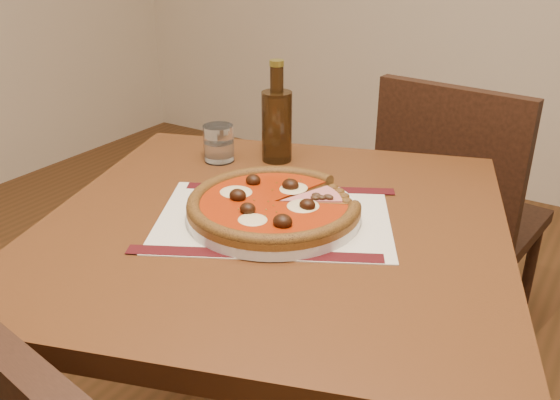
% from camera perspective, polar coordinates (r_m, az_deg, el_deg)
% --- Properties ---
extents(table, '(1.01, 1.01, 0.75)m').
position_cam_1_polar(table, '(1.09, -0.56, -6.63)').
color(table, '#582C14').
rests_on(table, ground).
extents(chair_far, '(0.45, 0.45, 0.86)m').
position_cam_1_polar(chair_far, '(1.76, 16.47, -0.73)').
color(chair_far, black).
rests_on(chair_far, ground).
extents(placemat, '(0.50, 0.45, 0.00)m').
position_cam_1_polar(placemat, '(1.05, -0.59, -1.76)').
color(placemat, beige).
rests_on(placemat, table).
extents(plate, '(0.30, 0.30, 0.02)m').
position_cam_1_polar(plate, '(1.04, -0.59, -1.27)').
color(plate, white).
rests_on(plate, placemat).
extents(pizza, '(0.30, 0.30, 0.04)m').
position_cam_1_polar(pizza, '(1.03, -0.61, -0.29)').
color(pizza, '#966224').
rests_on(pizza, plate).
extents(ham_slice, '(0.11, 0.12, 0.02)m').
position_cam_1_polar(ham_slice, '(1.06, 4.19, 0.12)').
color(ham_slice, '#966224').
rests_on(ham_slice, plate).
extents(water_glass, '(0.08, 0.08, 0.08)m').
position_cam_1_polar(water_glass, '(1.30, -5.92, 5.44)').
color(water_glass, white).
rests_on(water_glass, table).
extents(bottle, '(0.07, 0.07, 0.22)m').
position_cam_1_polar(bottle, '(1.28, -0.31, 7.47)').
color(bottle, '#36210D').
rests_on(bottle, table).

